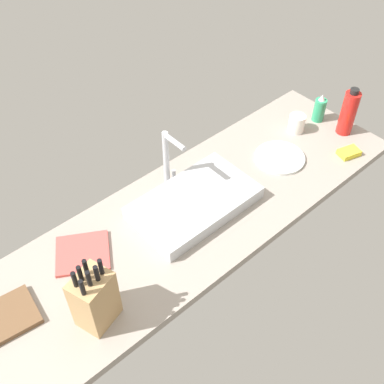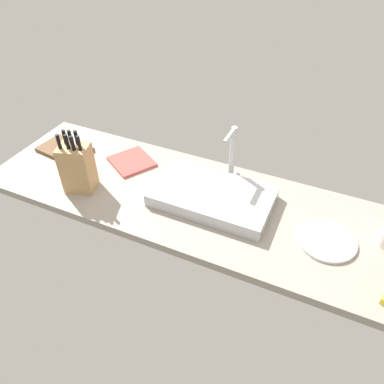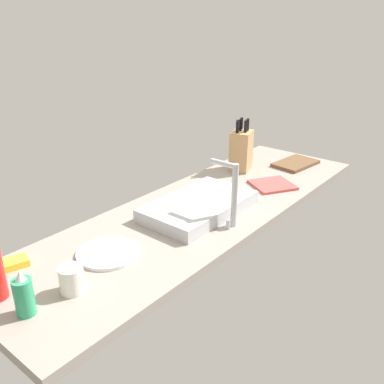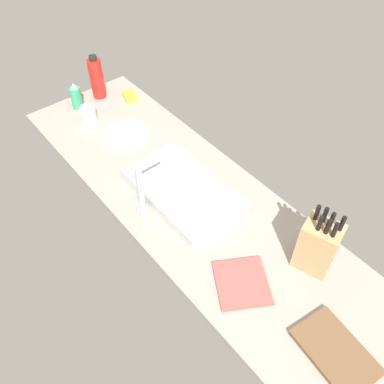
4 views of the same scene
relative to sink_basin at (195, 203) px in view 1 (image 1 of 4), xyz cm
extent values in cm
cube|color=gray|center=(-3.97, -1.46, -4.43)|extent=(188.80, 56.54, 3.50)
cube|color=#B7BABF|center=(0.00, 0.00, 0.00)|extent=(47.57, 28.01, 5.37)
cylinder|color=#B7BABF|center=(1.23, 17.98, 9.96)|extent=(2.40, 2.40, 25.29)
cylinder|color=#B7BABF|center=(1.23, 12.49, 21.60)|extent=(2.00, 10.98, 2.00)
cylinder|color=#B7BABF|center=(4.73, 17.98, -0.68)|extent=(1.60, 1.60, 4.00)
cube|color=tan|center=(-53.91, -14.96, 7.62)|extent=(14.34, 12.81, 20.61)
cylinder|color=black|center=(-57.45, -17.72, 20.97)|extent=(1.75, 1.75, 6.09)
cylinder|color=black|center=(-57.60, -14.04, 20.97)|extent=(1.75, 1.75, 6.09)
cylinder|color=black|center=(-54.52, -16.45, 20.97)|extent=(1.75, 1.75, 6.09)
cylinder|color=black|center=(-55.42, -13.35, 20.97)|extent=(1.75, 1.75, 6.09)
cylinder|color=black|center=(-51.89, -16.43, 20.97)|extent=(1.75, 1.75, 6.09)
cylinder|color=black|center=(-53.04, -12.58, 20.97)|extent=(1.75, 1.75, 6.09)
cylinder|color=black|center=(-49.72, -15.29, 20.97)|extent=(1.75, 1.75, 6.09)
cylinder|color=#2D9966|center=(80.03, 3.29, 2.76)|extent=(5.37, 5.37, 10.89)
cone|color=silver|center=(80.03, 3.29, 9.61)|extent=(2.95, 2.95, 2.80)
cylinder|color=red|center=(81.64, -10.13, 7.52)|extent=(6.86, 6.86, 20.40)
cylinder|color=black|center=(81.64, -10.13, 18.82)|extent=(3.77, 3.77, 2.20)
cylinder|color=silver|center=(45.94, -3.20, -2.08)|extent=(21.36, 21.36, 1.20)
cube|color=#CC4C47|center=(-44.41, 9.55, -2.08)|extent=(24.77, 24.38, 1.20)
cylinder|color=silver|center=(65.96, 4.75, 1.42)|extent=(7.29, 7.29, 8.21)
cube|color=yellow|center=(70.08, -21.22, -1.48)|extent=(10.34, 8.32, 2.40)
camera|label=1|loc=(-82.71, -91.39, 132.13)|focal=44.32mm
camera|label=2|loc=(39.02, -105.50, 96.80)|focal=34.28mm
camera|label=3|loc=(122.99, 97.05, 73.09)|focal=39.20mm
camera|label=4|loc=(-88.47, 67.24, 119.86)|focal=38.29mm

